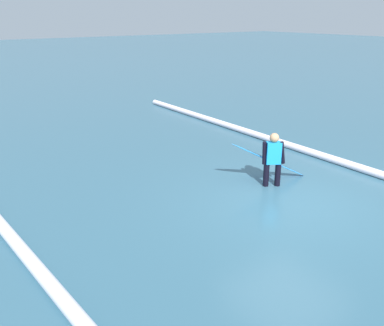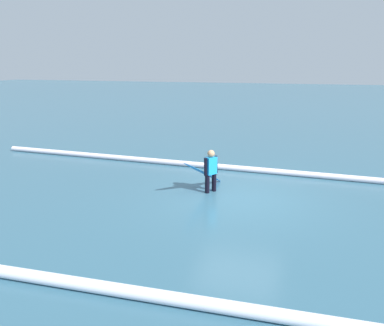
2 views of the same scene
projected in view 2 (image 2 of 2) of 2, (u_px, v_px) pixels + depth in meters
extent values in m
plane|color=#356277|center=(240.00, 199.00, 11.09)|extent=(133.48, 133.48, 0.00)
cylinder|color=black|center=(207.00, 184.00, 11.52)|extent=(0.14, 0.14, 0.56)
cylinder|color=black|center=(214.00, 182.00, 11.69)|extent=(0.14, 0.14, 0.56)
cube|color=#198CD8|center=(211.00, 166.00, 11.47)|extent=(0.35, 0.39, 0.52)
sphere|color=tan|center=(211.00, 154.00, 11.38)|extent=(0.22, 0.22, 0.22)
cylinder|color=black|center=(206.00, 167.00, 11.34)|extent=(0.09, 0.12, 0.55)
cylinder|color=black|center=(216.00, 164.00, 11.60)|extent=(0.09, 0.19, 0.55)
ellipsoid|color=#268CE5|center=(203.00, 173.00, 11.79)|extent=(0.85, 2.07, 1.09)
ellipsoid|color=black|center=(203.00, 173.00, 11.78)|extent=(0.57, 1.62, 0.89)
cylinder|color=white|center=(221.00, 167.00, 14.11)|extent=(19.20, 0.67, 0.20)
cylinder|color=white|center=(311.00, 321.00, 5.66)|extent=(16.04, 1.04, 0.23)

